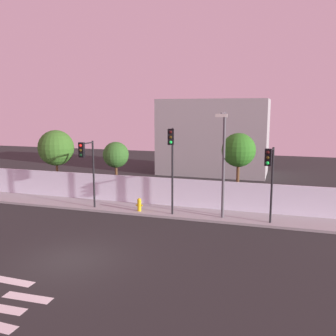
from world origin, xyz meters
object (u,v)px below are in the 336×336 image
(traffic_light_center, at_px, (172,153))
(roadside_tree_leftmost, at_px, (56,148))
(roadside_tree_midleft, at_px, (116,155))
(roadside_tree_midright, at_px, (239,150))
(traffic_light_left, at_px, (270,169))
(fire_hydrant, at_px, (139,204))
(traffic_light_right, at_px, (87,160))
(street_lamp_curbside, at_px, (223,156))

(traffic_light_center, distance_m, roadside_tree_leftmost, 10.95)
(roadside_tree_midleft, distance_m, roadside_tree_midright, 8.72)
(traffic_light_left, bearing_deg, fire_hydrant, 176.11)
(traffic_light_left, xyz_separation_m, traffic_light_right, (-10.88, -0.19, 0.06))
(traffic_light_left, height_order, fire_hydrant, traffic_light_left)
(street_lamp_curbside, xyz_separation_m, roadside_tree_leftmost, (-13.18, 3.34, -0.31))
(street_lamp_curbside, height_order, fire_hydrant, street_lamp_curbside)
(street_lamp_curbside, distance_m, roadside_tree_midleft, 8.90)
(traffic_light_center, relative_size, roadside_tree_leftmost, 1.07)
(street_lamp_curbside, distance_m, roadside_tree_midright, 3.37)
(traffic_light_right, bearing_deg, traffic_light_left, 0.99)
(traffic_light_center, xyz_separation_m, roadside_tree_leftmost, (-10.27, 3.76, -0.39))
(traffic_light_left, distance_m, roadside_tree_leftmost, 16.19)
(traffic_light_right, bearing_deg, fire_hydrant, 12.80)
(traffic_light_right, height_order, street_lamp_curbside, street_lamp_curbside)
(fire_hydrant, xyz_separation_m, roadside_tree_midright, (5.63, 3.22, 3.20))
(traffic_light_right, bearing_deg, roadside_tree_leftmost, 141.11)
(traffic_light_center, bearing_deg, street_lamp_curbside, 8.30)
(traffic_light_left, distance_m, street_lamp_curbside, 2.66)
(traffic_light_center, bearing_deg, traffic_light_right, -178.20)
(roadside_tree_leftmost, xyz_separation_m, roadside_tree_midright, (13.65, 0.00, 0.28))
(traffic_light_center, height_order, roadside_tree_midright, traffic_light_center)
(traffic_light_left, xyz_separation_m, roadside_tree_midleft, (-10.80, 3.74, -0.09))
(roadside_tree_midleft, bearing_deg, roadside_tree_midright, 0.00)
(traffic_light_center, bearing_deg, roadside_tree_midright, 48.11)
(roadside_tree_leftmost, height_order, roadside_tree_midright, roadside_tree_midright)
(roadside_tree_leftmost, distance_m, roadside_tree_midleft, 4.97)
(street_lamp_curbside, bearing_deg, traffic_light_left, -8.98)
(traffic_light_center, xyz_separation_m, roadside_tree_midleft, (-5.32, 3.76, -0.74))
(traffic_light_left, xyz_separation_m, fire_hydrant, (-7.74, 0.53, -2.66))
(roadside_tree_leftmost, bearing_deg, traffic_light_center, -20.10)
(street_lamp_curbside, height_order, roadside_tree_midleft, street_lamp_curbside)
(traffic_light_left, height_order, roadside_tree_midleft, traffic_light_left)
(traffic_light_right, relative_size, roadside_tree_midright, 0.88)
(traffic_light_center, xyz_separation_m, street_lamp_curbside, (2.91, 0.42, -0.08))
(traffic_light_center, relative_size, street_lamp_curbside, 0.85)
(fire_hydrant, bearing_deg, traffic_light_left, -3.89)
(street_lamp_curbside, bearing_deg, roadside_tree_leftmost, 165.80)
(roadside_tree_leftmost, bearing_deg, street_lamp_curbside, -14.20)
(roadside_tree_midleft, xyz_separation_m, roadside_tree_midright, (8.69, 0.00, 0.63))
(traffic_light_center, relative_size, roadside_tree_midleft, 1.26)
(traffic_light_left, height_order, traffic_light_right, traffic_light_right)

